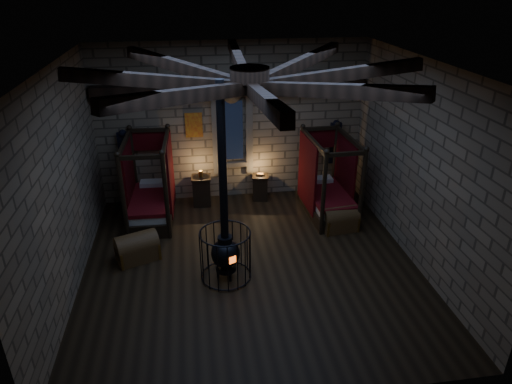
{
  "coord_description": "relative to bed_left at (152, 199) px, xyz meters",
  "views": [
    {
      "loc": [
        -1.09,
        -8.05,
        5.66
      ],
      "look_at": [
        0.2,
        0.6,
        1.45
      ],
      "focal_mm": 32.0,
      "sensor_mm": 36.0,
      "label": 1
    }
  ],
  "objects": [
    {
      "name": "bed_right",
      "position": [
        4.45,
        -0.38,
        -0.01
      ],
      "size": [
        1.12,
        2.02,
        2.06
      ],
      "rotation": [
        0.0,
        0.0,
        0.04
      ],
      "color": "black",
      "rests_on": "ground"
    },
    {
      "name": "stove",
      "position": [
        1.62,
        -2.8,
        0.11
      ],
      "size": [
        1.04,
        1.04,
        4.05
      ],
      "rotation": [
        0.0,
        0.0,
        0.43
      ],
      "color": "black",
      "rests_on": "ground"
    },
    {
      "name": "trunk_left",
      "position": [
        -0.23,
        -1.86,
        -0.23
      ],
      "size": [
        1.02,
        0.84,
        0.64
      ],
      "rotation": [
        0.0,
        0.0,
        0.37
      ],
      "color": "brown",
      "rests_on": "ground"
    },
    {
      "name": "nightstand_right",
      "position": [
        2.88,
        0.66,
        -0.16
      ],
      "size": [
        0.5,
        0.49,
        0.76
      ],
      "rotation": [
        0.0,
        0.0,
        -0.17
      ],
      "color": "black",
      "rests_on": "ground"
    },
    {
      "name": "trunk_right",
      "position": [
        4.51,
        -1.27,
        -0.24
      ],
      "size": [
        0.91,
        0.64,
        0.62
      ],
      "rotation": [
        0.0,
        0.0,
        0.12
      ],
      "color": "brown",
      "rests_on": "ground"
    },
    {
      "name": "nightstand_left",
      "position": [
        1.28,
        0.57,
        -0.1
      ],
      "size": [
        0.53,
        0.51,
        0.99
      ],
      "rotation": [
        0.0,
        0.0,
        -0.05
      ],
      "color": "black",
      "rests_on": "ground"
    },
    {
      "name": "bed_left",
      "position": [
        0.0,
        0.0,
        0.0
      ],
      "size": [
        1.14,
        2.05,
        2.1
      ],
      "rotation": [
        0.0,
        0.0,
        -0.04
      ],
      "color": "black",
      "rests_on": "ground"
    },
    {
      "name": "room",
      "position": [
        2.18,
        -2.38,
        3.22
      ],
      "size": [
        7.02,
        7.02,
        4.29
      ],
      "color": "black",
      "rests_on": "ground"
    }
  ]
}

